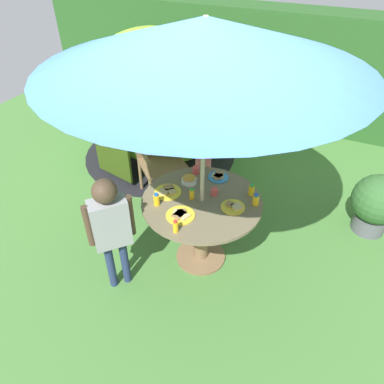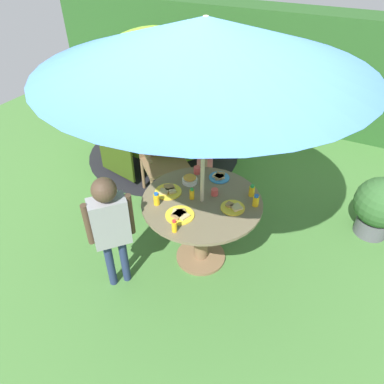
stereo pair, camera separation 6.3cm
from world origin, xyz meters
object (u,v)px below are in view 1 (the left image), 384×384
Objects in this scene: potted_plant at (377,203)px; cup_near at (214,192)px; patio_umbrella at (205,43)px; juice_bottle_center_back at (192,194)px; child_in_grey_shirt at (110,223)px; juice_bottle_near_right at (176,227)px; snack_bowl at (189,180)px; juice_bottle_far_right at (251,190)px; plate_front_edge at (218,176)px; child_in_pink_shirt at (204,156)px; cup_far at (196,170)px; juice_bottle_center_front at (256,200)px; plate_mid_right at (233,207)px; garden_table at (202,218)px; wooden_chair at (160,153)px; plate_near_left at (180,215)px; dome_tent at (157,98)px; plate_mid_left at (168,191)px; juice_bottle_far_left at (157,200)px.

cup_near is at bearing -143.85° from potted_plant.
patio_umbrella reaches higher than juice_bottle_center_back.
child_in_grey_shirt is 0.76m from juice_bottle_center_back.
cup_near is at bearing 81.02° from juice_bottle_near_right.
juice_bottle_far_right is (0.60, 0.07, 0.02)m from snack_bowl.
snack_bowl is at bearing -138.35° from plate_front_edge.
cup_near is at bearing 9.22° from child_in_pink_shirt.
juice_bottle_far_right is 1.55× the size of cup_far.
plate_mid_right is at bearing -141.98° from juice_bottle_center_front.
plate_mid_right is at bearing 4.59° from garden_table.
plate_mid_right is 0.63m from cup_far.
juice_bottle_center_front is (0.48, 0.61, -0.00)m from juice_bottle_near_right.
wooden_chair is 1.04m from plate_front_edge.
plate_near_left is at bearing -72.87° from snack_bowl.
snack_bowl is 0.60m from juice_bottle_far_right.
cup_far is at bearing 103.88° from juice_bottle_near_right.
patio_umbrella is at bearing -141.98° from potted_plant.
snack_bowl is at bearing -39.03° from dome_tent.
cup_near is at bearing 21.22° from plate_mid_left.
juice_bottle_far_left reaches higher than cup_near.
juice_bottle_center_back is at bearing -70.33° from cup_far.
patio_umbrella reaches higher than juice_bottle_center_front.
garden_table is 0.53m from juice_bottle_far_right.
juice_bottle_far_right reaches higher than plate_near_left.
dome_tent is 22.89× the size of juice_bottle_center_back.
child_in_pink_shirt reaches higher than plate_mid_left.
wooden_chair reaches higher than juice_bottle_near_right.
garden_table is 14.71× the size of cup_far.
plate_front_edge reaches higher than potted_plant.
plate_mid_right is at bearing 17.72° from child_in_pink_shirt.
juice_bottle_center_front is (-1.06, -1.04, 0.42)m from potted_plant.
dome_tent is at bearing 130.57° from patio_umbrella.
wooden_chair reaches higher than snack_bowl.
juice_bottle_center_back is at bearing -6.96° from child_in_pink_shirt.
child_in_pink_shirt is at bearing 132.75° from plate_front_edge.
patio_umbrella is 1.41m from plate_front_edge.
cup_far reaches higher than plate_near_left.
plate_front_edge is (-0.00, 0.39, -1.35)m from patio_umbrella.
cup_near reaches higher than plate_mid_left.
patio_umbrella is (0.00, 0.00, 1.58)m from garden_table.
child_in_pink_shirt is at bearing 105.91° from juice_bottle_center_back.
cup_near reaches higher than garden_table.
plate_near_left is at bearing -100.73° from wooden_chair.
garden_table is 9.49× the size of juice_bottle_far_right.
juice_bottle_near_right is (-1.54, -1.65, 0.42)m from potted_plant.
plate_front_edge is (1.39, -1.24, -0.10)m from dome_tent.
plate_near_left is at bearing -12.51° from child_in_grey_shirt.
cup_far is at bearing 23.77° from child_in_grey_shirt.
plate_near_left is (0.84, -1.10, 0.20)m from wooden_chair.
potted_plant is 0.60× the size of child_in_pink_shirt.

